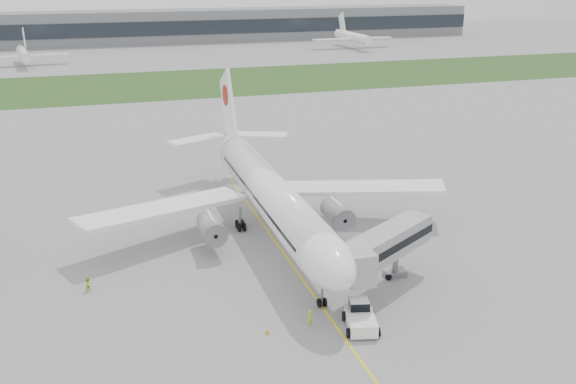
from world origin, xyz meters
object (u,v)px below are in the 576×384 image
object	(u,v)px
airliner	(268,191)
jet_bridge	(383,247)
pushback_tug	(360,316)
ground_crew_near	(310,318)

from	to	relation	value
airliner	jet_bridge	bearing A→B (deg)	-69.00
airliner	pushback_tug	xyz separation A→B (m)	(2.18, -24.46, -4.59)
jet_bridge	ground_crew_near	bearing A→B (deg)	173.78
airliner	ground_crew_near	size ratio (longest dim) A/B	31.10
airliner	ground_crew_near	distance (m)	23.60
pushback_tug	ground_crew_near	distance (m)	4.81
pushback_tug	ground_crew_near	bearing A→B (deg)	176.08
pushback_tug	jet_bridge	distance (m)	8.68
ground_crew_near	pushback_tug	bearing A→B (deg)	130.26
airliner	jet_bridge	world-z (taller)	airliner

